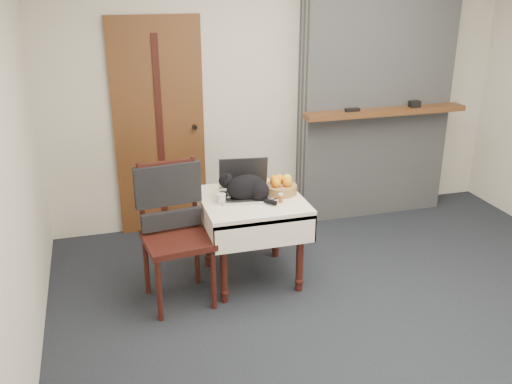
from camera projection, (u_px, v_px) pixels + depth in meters
ground at (368, 318)px, 4.12m from camera, size 4.50×4.50×0.00m
room_shell at (356, 62)px, 3.90m from camera, size 4.52×4.01×2.61m
door at (159, 128)px, 5.22m from camera, size 0.82×0.10×2.00m
chimney at (376, 86)px, 5.54m from camera, size 1.62×0.48×2.60m
side_table at (252, 211)px, 4.47m from camera, size 0.78×0.78×0.70m
laptop at (245, 187)px, 4.45m from camera, size 0.43×0.38×0.29m
cat at (247, 188)px, 4.36m from camera, size 0.42×0.35×0.23m
cream_jar at (221, 199)px, 4.31m from camera, size 0.07×0.07×0.08m
pill_bottle at (281, 198)px, 4.33m from camera, size 0.04×0.04×0.07m
fruit_basket at (281, 186)px, 4.50m from camera, size 0.25×0.25×0.14m
desk_clutter at (277, 194)px, 4.49m from camera, size 0.15×0.02×0.01m
chair at (172, 213)px, 4.20m from camera, size 0.53×0.52×1.07m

